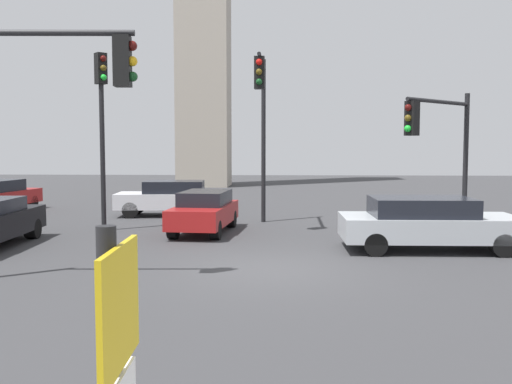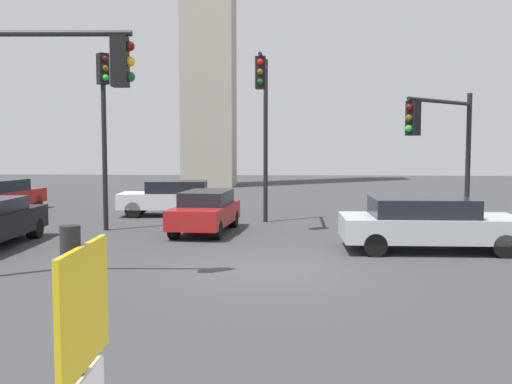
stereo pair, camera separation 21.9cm
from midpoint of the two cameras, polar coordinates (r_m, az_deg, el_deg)
name	(u,v)px [view 1 (the left image)]	position (r m, az deg, el deg)	size (l,w,h in m)	color
ground_plane	(270,269)	(12.97, 0.90, -7.76)	(88.62, 88.62, 0.00)	#38383A
traffic_light_0	(102,109)	(19.44, -15.55, 8.05)	(0.46, 0.47, 5.82)	black
traffic_light_1	(30,95)	(12.31, -22.23, 8.97)	(4.02, 0.44, 5.32)	black
traffic_light_2	(262,106)	(19.55, 0.25, 8.66)	(0.32, 3.40, 5.95)	black
traffic_light_3	(439,135)	(18.30, 17.56, 5.52)	(2.54, 2.37, 4.50)	black
car_2	(171,197)	(23.16, -8.85, -0.54)	(4.30, 2.05, 1.42)	silver
car_3	(427,223)	(15.87, 16.45, -2.97)	(4.71, 2.15, 1.42)	#ADB2B7
car_4	(204,211)	(18.47, -5.54, -1.90)	(1.92, 4.07, 1.34)	maroon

